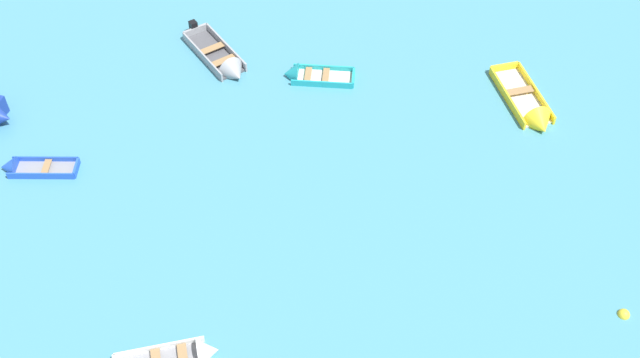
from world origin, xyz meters
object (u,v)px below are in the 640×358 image
(rowboat_turquoise_back_row_center, at_px, (303,75))
(rowboat_yellow_outer_left, at_px, (533,113))
(rowboat_white_center, at_px, (190,356))
(rowboat_blue_near_camera, at_px, (24,168))
(rowboat_grey_outer_right, at_px, (225,63))
(mooring_buoy_trailing, at_px, (623,315))

(rowboat_turquoise_back_row_center, bearing_deg, rowboat_yellow_outer_left, -6.91)
(rowboat_white_center, bearing_deg, rowboat_turquoise_back_row_center, 83.65)
(rowboat_blue_near_camera, bearing_deg, rowboat_grey_outer_right, 48.18)
(mooring_buoy_trailing, bearing_deg, rowboat_yellow_outer_left, 105.35)
(rowboat_white_center, height_order, mooring_buoy_trailing, rowboat_white_center)
(rowboat_yellow_outer_left, bearing_deg, rowboat_white_center, -131.42)
(rowboat_yellow_outer_left, relative_size, mooring_buoy_trailing, 10.71)
(rowboat_grey_outer_right, relative_size, mooring_buoy_trailing, 9.34)
(rowboat_turquoise_back_row_center, xyz_separation_m, mooring_buoy_trailing, (12.90, -11.02, -0.15))
(rowboat_yellow_outer_left, bearing_deg, mooring_buoy_trailing, -74.65)
(rowboat_yellow_outer_left, bearing_deg, rowboat_turquoise_back_row_center, 173.09)
(rowboat_turquoise_back_row_center, height_order, rowboat_white_center, rowboat_turquoise_back_row_center)
(rowboat_yellow_outer_left, bearing_deg, rowboat_grey_outer_right, 173.76)
(rowboat_white_center, xyz_separation_m, mooring_buoy_trailing, (14.54, 3.65, -0.15))
(rowboat_grey_outer_right, bearing_deg, mooring_buoy_trailing, -34.28)
(rowboat_white_center, bearing_deg, mooring_buoy_trailing, 14.09)
(mooring_buoy_trailing, bearing_deg, rowboat_blue_near_camera, 170.70)
(rowboat_blue_near_camera, bearing_deg, rowboat_white_center, -40.44)
(rowboat_blue_near_camera, xyz_separation_m, rowboat_yellow_outer_left, (20.61, 5.97, 0.04))
(rowboat_turquoise_back_row_center, distance_m, mooring_buoy_trailing, 16.97)
(rowboat_blue_near_camera, xyz_separation_m, rowboat_turquoise_back_row_center, (10.39, 7.21, 0.00))
(rowboat_blue_near_camera, distance_m, rowboat_white_center, 11.50)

